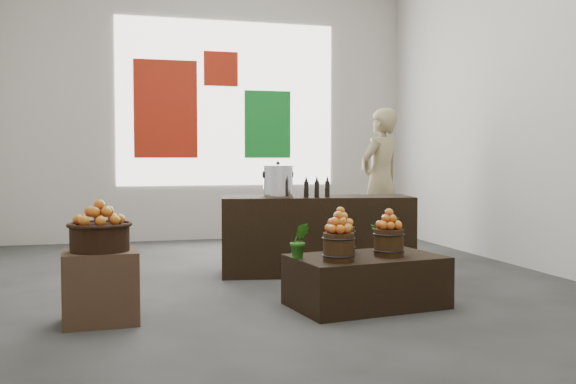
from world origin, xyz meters
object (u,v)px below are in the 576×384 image
object	(u,v)px
crate	(101,287)
shopper	(381,181)
wicker_basket	(100,238)
display_table	(366,281)
counter	(316,235)
stock_pot_left	(278,182)

from	to	relation	value
crate	shopper	xyz separation A→B (m)	(3.36, 2.74, 0.65)
shopper	wicker_basket	bearing A→B (deg)	10.76
display_table	counter	bearing A→B (deg)	79.34
crate	display_table	bearing A→B (deg)	-0.35
crate	display_table	world-z (taller)	crate
wicker_basket	counter	world-z (taller)	counter
crate	counter	distance (m)	2.61
display_table	counter	distance (m)	1.54
wicker_basket	shopper	world-z (taller)	shopper
wicker_basket	crate	bearing A→B (deg)	0.00
counter	wicker_basket	bearing A→B (deg)	-135.26
counter	stock_pot_left	xyz separation A→B (m)	(-0.39, 0.06, 0.55)
display_table	shopper	size ratio (longest dim) A/B	0.65
stock_pot_left	shopper	size ratio (longest dim) A/B	0.17
display_table	wicker_basket	bearing A→B (deg)	171.44
shopper	counter	bearing A→B (deg)	16.23
display_table	crate	bearing A→B (deg)	171.44
counter	stock_pot_left	size ratio (longest dim) A/B	6.47
wicker_basket	stock_pot_left	size ratio (longest dim) A/B	1.39
stock_pot_left	display_table	bearing A→B (deg)	-78.31
crate	wicker_basket	bearing A→B (deg)	0.00
crate	counter	size ratio (longest dim) A/B	0.27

